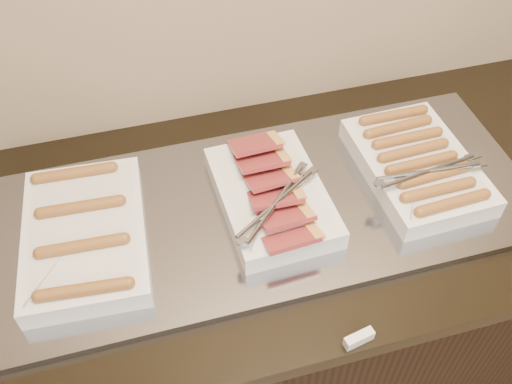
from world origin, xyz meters
TOP-DOWN VIEW (x-y plane):
  - counter at (0.00, 2.13)m, footprint 2.06×0.76m
  - warming_tray at (0.02, 2.13)m, footprint 1.20×0.50m
  - dish_left at (-0.39, 2.13)m, footprint 0.27×0.39m
  - dish_center at (0.02, 2.13)m, footprint 0.25×0.36m
  - dish_right at (0.37, 2.13)m, footprint 0.27×0.36m
  - label_holder at (0.08, 1.77)m, footprint 0.06×0.03m

SIDE VIEW (x-z plane):
  - counter at x=0.00m, z-range 0.00..0.90m
  - warming_tray at x=0.02m, z-range 0.90..0.92m
  - label_holder at x=0.08m, z-range 0.90..0.92m
  - dish_left at x=-0.39m, z-range 0.91..0.98m
  - dish_center at x=0.02m, z-range 0.91..1.00m
  - dish_right at x=0.37m, z-range 0.91..0.99m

